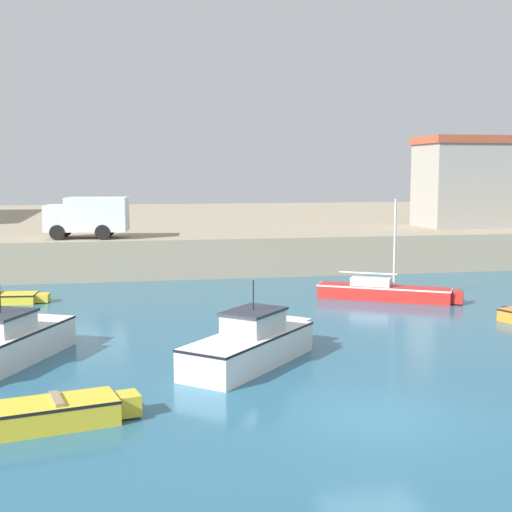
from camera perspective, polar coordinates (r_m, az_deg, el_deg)
The scene contains 9 objects.
ground_plane at distance 17.47m, azimuth 9.67°, elevation -12.60°, with size 200.00×200.00×0.00m, color #28607F.
quay_seawall at distance 57.80m, azimuth -4.90°, elevation 2.19°, with size 120.00×40.00×2.13m, color gray.
motorboat_white_0 at distance 21.54m, azimuth -0.30°, elevation -7.03°, with size 4.91×5.33×2.54m.
dinghy_yellow_1 at distance 33.19m, azimuth -19.76°, elevation -3.16°, with size 3.93×1.55×0.50m.
sailboat_red_3 at distance 32.44m, azimuth 10.26°, elevation -2.78°, with size 5.99×3.88×4.53m.
dinghy_yellow_4 at distance 17.23m, azimuth -15.23°, elevation -11.89°, with size 3.46×1.84×0.67m.
motorboat_white_6 at distance 22.84m, azimuth -19.58°, elevation -6.64°, with size 3.84×6.03×2.47m.
harbor_shed_near_wharf at distance 48.19m, azimuth 16.30°, elevation 5.75°, with size 5.79×4.48×5.80m.
truck_on_quay at distance 39.40m, azimuth -13.31°, elevation 3.16°, with size 4.51×2.59×2.20m.
Camera 1 is at (-5.83, -15.41, 5.81)m, focal length 50.00 mm.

